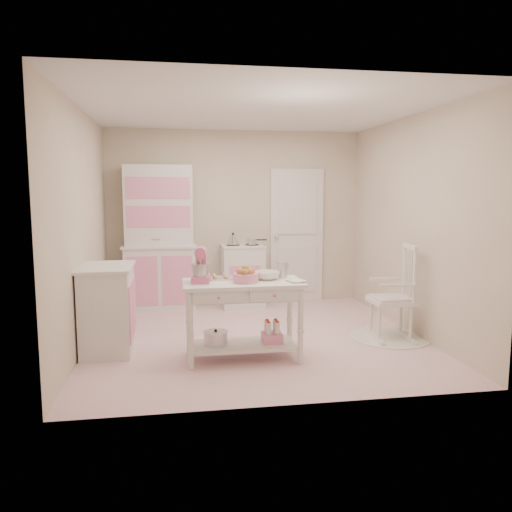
# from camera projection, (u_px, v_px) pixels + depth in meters

# --- Properties ---
(room_shell) EXTENTS (3.84, 3.84, 2.62)m
(room_shell) POSITION_uv_depth(u_px,v_px,m) (255.00, 196.00, 5.64)
(room_shell) COLOR pink
(room_shell) RESTS_ON ground
(door) EXTENTS (0.82, 0.05, 2.04)m
(door) POSITION_uv_depth(u_px,v_px,m) (297.00, 236.00, 7.70)
(door) COLOR white
(door) RESTS_ON ground
(hutch) EXTENTS (1.06, 0.50, 2.08)m
(hutch) POSITION_uv_depth(u_px,v_px,m) (159.00, 238.00, 7.16)
(hutch) COLOR white
(hutch) RESTS_ON ground
(stove) EXTENTS (0.62, 0.57, 0.92)m
(stove) POSITION_uv_depth(u_px,v_px,m) (243.00, 276.00, 7.38)
(stove) COLOR white
(stove) RESTS_ON ground
(base_cabinet) EXTENTS (0.54, 0.84, 0.92)m
(base_cabinet) POSITION_uv_depth(u_px,v_px,m) (108.00, 308.00, 5.31)
(base_cabinet) COLOR white
(base_cabinet) RESTS_ON ground
(lace_rug) EXTENTS (0.92, 0.92, 0.01)m
(lace_rug) POSITION_uv_depth(u_px,v_px,m) (390.00, 337.00, 5.83)
(lace_rug) COLOR white
(lace_rug) RESTS_ON ground
(rocking_chair) EXTENTS (0.56, 0.77, 1.10)m
(rocking_chair) POSITION_uv_depth(u_px,v_px,m) (391.00, 292.00, 5.76)
(rocking_chair) COLOR white
(rocking_chair) RESTS_ON ground
(work_table) EXTENTS (1.20, 0.60, 0.80)m
(work_table) POSITION_uv_depth(u_px,v_px,m) (243.00, 320.00, 5.06)
(work_table) COLOR white
(work_table) RESTS_ON ground
(stand_mixer) EXTENTS (0.23, 0.30, 0.34)m
(stand_mixer) POSITION_uv_depth(u_px,v_px,m) (201.00, 265.00, 4.94)
(stand_mixer) COLOR pink
(stand_mixer) RESTS_ON work_table
(cookie_tray) EXTENTS (0.34, 0.24, 0.02)m
(cookie_tray) POSITION_uv_depth(u_px,v_px,m) (226.00, 278.00, 5.16)
(cookie_tray) COLOR silver
(cookie_tray) RESTS_ON work_table
(bread_basket) EXTENTS (0.25, 0.25, 0.09)m
(bread_basket) POSITION_uv_depth(u_px,v_px,m) (246.00, 278.00, 4.96)
(bread_basket) COLOR pink
(bread_basket) RESTS_ON work_table
(mixing_bowl) EXTENTS (0.26, 0.26, 0.08)m
(mixing_bowl) POSITION_uv_depth(u_px,v_px,m) (267.00, 275.00, 5.12)
(mixing_bowl) COLOR white
(mixing_bowl) RESTS_ON work_table
(metal_pitcher) EXTENTS (0.10, 0.10, 0.17)m
(metal_pitcher) POSITION_uv_depth(u_px,v_px,m) (282.00, 270.00, 5.22)
(metal_pitcher) COLOR silver
(metal_pitcher) RESTS_ON work_table
(recipe_book) EXTENTS (0.20, 0.24, 0.02)m
(recipe_book) POSITION_uv_depth(u_px,v_px,m) (289.00, 281.00, 4.96)
(recipe_book) COLOR white
(recipe_book) RESTS_ON work_table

